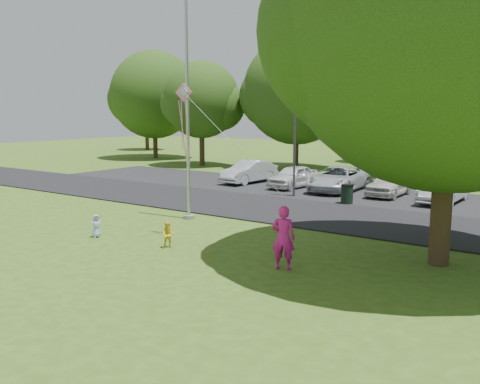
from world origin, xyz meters
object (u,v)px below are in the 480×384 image
Objects in this scene: child_yellow at (168,235)px; woman at (283,238)px; trash_can at (347,194)px; child_blue at (96,226)px; street_lamp at (299,130)px; big_tree at (449,20)px; kite at (185,105)px; flagpole at (188,122)px.

woman is at bearing -32.69° from child_yellow.
child_blue is at bearing -111.76° from trash_can.
street_lamp reaches higher than child_yellow.
child_yellow is at bearing -158.10° from big_tree.
big_tree is 2.33× the size of kite.
trash_can is 11.67m from woman.
street_lamp is 6.67× the size of child_yellow.
street_lamp is 12.80m from child_blue.
kite is at bearing -101.73° from trash_can.
woman is at bearing -74.64° from street_lamp.
street_lamp is at bearing 85.76° from kite.
trash_can is 11.48m from child_yellow.
big_tree reaches higher than woman.
woman is 6.52m from kite.
woman is (2.99, -11.27, 0.45)m from trash_can.
woman is (-3.54, -3.11, -6.24)m from big_tree.
child_yellow is at bearing -57.52° from flagpole.
trash_can is (3.04, -0.49, -3.13)m from street_lamp.
child_blue is (-1.67, -12.28, -3.21)m from street_lamp.
woman is at bearing -75.12° from trash_can.
big_tree is at bearing -51.32° from trash_can.
big_tree is 14.76× the size of child_blue.
kite reaches higher than woman.
child_blue is (-3.22, -0.41, -0.02)m from child_yellow.
big_tree is 7.82m from woman.
woman reaches higher than child_yellow.
child_yellow is 3.25m from child_blue.
big_tree is at bearing 0.83° from kite.
child_yellow is at bearing -18.61° from woman.
flagpole is 3.41m from kite.
street_lamp is 12.40m from child_yellow.
woman is 2.11× the size of child_yellow.
trash_can is at bearing 48.44° from child_yellow.
street_lamp is 13.49m from woman.
child_yellow is 0.17× the size of kite.
child_yellow is at bearing -81.04° from kite.
flagpole is at bearing -119.97° from trash_can.
flagpole reaches higher than kite.
big_tree is at bearing -5.17° from flagpole.
child_blue is (-4.71, -11.79, -0.08)m from trash_can.
flagpole is 0.79× the size of big_tree.
flagpole is 11.01× the size of child_yellow.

